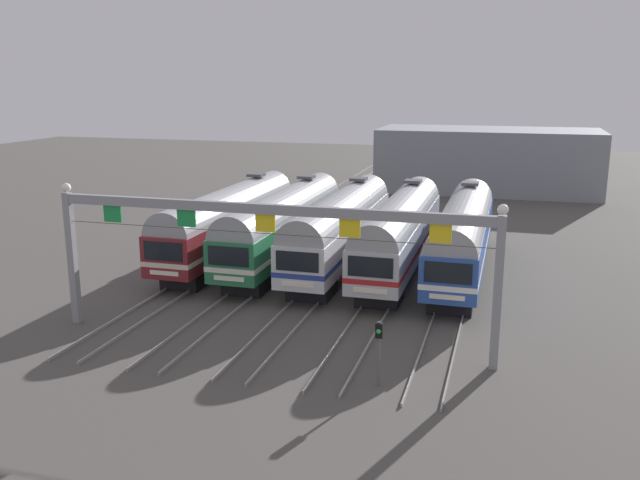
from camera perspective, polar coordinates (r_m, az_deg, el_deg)
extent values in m
plane|color=#4C4944|center=(43.71, 1.71, -2.23)|extent=(160.00, 160.00, 0.00)
cube|color=gray|center=(61.85, -1.89, 2.51)|extent=(0.07, 70.00, 0.15)
cube|color=gray|center=(61.44, -0.62, 2.45)|extent=(0.07, 70.00, 0.15)
cube|color=gray|center=(60.82, 1.52, 2.33)|extent=(0.07, 70.00, 0.15)
cube|color=gray|center=(60.48, 2.84, 2.25)|extent=(0.07, 70.00, 0.15)
cube|color=gray|center=(60.01, 5.04, 2.13)|extent=(0.07, 70.00, 0.15)
cube|color=gray|center=(59.76, 6.39, 2.05)|extent=(0.07, 70.00, 0.15)
cube|color=gray|center=(59.43, 8.64, 1.91)|extent=(0.07, 70.00, 0.15)
cube|color=gray|center=(59.27, 10.02, 1.83)|extent=(0.07, 70.00, 0.15)
cube|color=gray|center=(59.09, 12.30, 1.69)|extent=(0.07, 70.00, 0.15)
cube|color=gray|center=(59.02, 13.69, 1.60)|extent=(0.07, 70.00, 0.15)
cube|color=maroon|center=(45.57, -7.58, 1.19)|extent=(2.85, 18.00, 2.35)
cube|color=beige|center=(45.65, -7.56, 0.76)|extent=(2.88, 18.02, 0.28)
cylinder|color=gray|center=(45.34, -7.62, 2.64)|extent=(2.74, 17.64, 2.74)
cube|color=black|center=(37.59, -13.03, -0.94)|extent=(2.28, 0.06, 1.03)
cube|color=silver|center=(37.91, -12.94, -2.73)|extent=(1.71, 0.05, 0.24)
cube|color=black|center=(40.47, -11.03, -3.00)|extent=(2.28, 2.60, 1.05)
cube|color=black|center=(51.64, -4.76, 0.79)|extent=(2.28, 2.60, 1.05)
cube|color=#4C4C51|center=(49.69, -5.37, 5.46)|extent=(1.10, 1.10, 0.20)
cube|color=#236B42|center=(44.22, -3.05, 0.92)|extent=(2.85, 18.00, 2.35)
cube|color=silver|center=(44.30, -3.04, 0.47)|extent=(2.88, 18.02, 0.28)
cylinder|color=gray|center=(43.98, -3.07, 2.41)|extent=(2.74, 17.64, 2.74)
cube|color=black|center=(35.94, -7.71, -1.37)|extent=(2.28, 0.06, 1.03)
cube|color=silver|center=(36.27, -7.65, -3.23)|extent=(1.71, 0.05, 0.24)
cube|color=black|center=(38.94, -6.02, -3.47)|extent=(2.28, 2.60, 1.05)
cube|color=black|center=(50.45, -0.71, 0.53)|extent=(2.28, 2.60, 1.05)
cube|color=#4C4C51|center=(48.45, -1.15, 5.31)|extent=(1.10, 1.10, 0.20)
cube|color=silver|center=(43.16, 1.73, 0.62)|extent=(2.85, 18.00, 2.35)
cube|color=navy|center=(43.24, 1.73, 0.16)|extent=(2.88, 18.02, 0.28)
cylinder|color=gray|center=(42.92, 1.74, 2.15)|extent=(2.74, 17.64, 2.74)
cube|color=black|center=(34.63, -1.93, -1.82)|extent=(2.28, 0.06, 1.03)
cube|color=silver|center=(34.97, -1.91, -3.75)|extent=(1.71, 0.05, 0.24)
cube|color=black|center=(37.74, -0.64, -3.95)|extent=(2.28, 2.60, 1.05)
cube|color=black|center=(49.52, 3.51, 0.26)|extent=(2.28, 2.60, 1.05)
cube|color=#4C4C51|center=(47.49, 3.26, 5.12)|extent=(1.10, 1.10, 0.20)
cube|color=#B2B5BA|center=(42.42, 6.72, 0.30)|extent=(2.85, 18.00, 2.35)
cube|color=#B21E1E|center=(42.50, 6.70, -0.16)|extent=(2.88, 18.02, 0.28)
cylinder|color=gray|center=(42.17, 6.76, 1.85)|extent=(2.74, 17.64, 2.74)
cube|color=black|center=(33.70, 4.24, -2.28)|extent=(2.28, 0.06, 1.03)
cube|color=silver|center=(34.05, 4.20, -4.26)|extent=(1.71, 0.05, 0.24)
cube|color=black|center=(36.88, 5.05, -4.42)|extent=(2.28, 2.60, 1.05)
cube|color=black|center=(48.88, 7.86, -0.02)|extent=(2.28, 2.60, 1.05)
cube|color=#4C4C51|center=(46.81, 7.81, 4.90)|extent=(1.10, 1.10, 0.20)
cube|color=#284C9E|center=(42.01, 11.84, -0.03)|extent=(2.85, 18.00, 2.35)
cube|color=white|center=(42.09, 11.81, -0.50)|extent=(2.88, 18.02, 0.28)
cylinder|color=gray|center=(41.76, 11.91, 1.54)|extent=(2.74, 17.64, 2.74)
cube|color=black|center=(33.18, 10.69, -2.74)|extent=(2.28, 0.06, 1.03)
cube|color=silver|center=(33.54, 10.59, -4.74)|extent=(1.71, 0.05, 0.24)
cube|color=black|center=(36.41, 10.95, -4.86)|extent=(2.28, 2.60, 1.05)
cube|color=black|center=(48.52, 12.31, -0.31)|extent=(2.28, 2.60, 1.05)
cube|color=#4C4C51|center=(46.44, 12.47, 4.64)|extent=(1.10, 1.10, 0.20)
cube|color=gray|center=(35.07, -20.04, -1.51)|extent=(0.36, 0.36, 6.50)
cube|color=gray|center=(28.63, 14.67, -4.41)|extent=(0.36, 0.36, 6.50)
cube|color=gray|center=(29.70, -4.63, 2.61)|extent=(20.00, 0.32, 0.44)
cube|color=#198C3F|center=(33.22, -17.00, 2.13)|extent=(0.90, 0.08, 0.80)
cube|color=#198C3F|center=(31.34, -11.13, 1.82)|extent=(0.90, 0.08, 0.80)
cube|color=yellow|center=(29.83, -4.60, 1.44)|extent=(0.90, 0.08, 0.80)
cube|color=yellow|center=(28.74, 2.52, 1.01)|extent=(0.90, 0.08, 0.80)
cube|color=yellow|center=(28.13, 10.07, 0.54)|extent=(0.90, 0.08, 0.80)
sphere|color=white|center=(34.39, -20.50, 4.13)|extent=(0.44, 0.44, 0.44)
sphere|color=white|center=(27.78, 15.09, 2.48)|extent=(0.44, 0.44, 0.44)
cylinder|color=#3F382D|center=(29.93, -4.59, 0.54)|extent=(20.00, 0.03, 0.03)
cylinder|color=#59595E|center=(26.95, 4.95, -9.49)|extent=(0.12, 0.12, 2.66)
cube|color=black|center=(26.59, 4.99, -7.55)|extent=(0.28, 0.24, 0.60)
sphere|color=green|center=(26.46, 4.93, -7.65)|extent=(0.18, 0.18, 0.18)
cube|color=gray|center=(74.82, 13.89, 6.52)|extent=(22.76, 10.00, 6.55)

